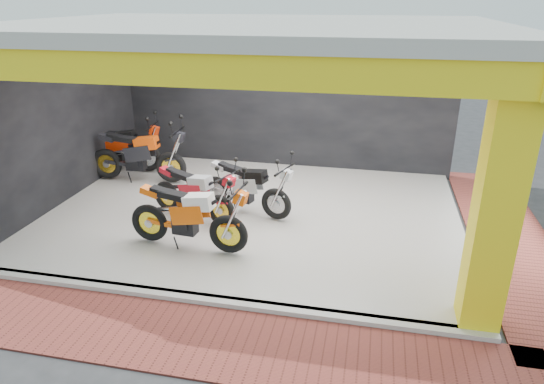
% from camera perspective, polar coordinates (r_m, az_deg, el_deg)
% --- Properties ---
extents(ground, '(80.00, 80.00, 0.00)m').
position_cam_1_polar(ground, '(8.04, -5.71, -8.73)').
color(ground, '#2D2D30').
rests_on(ground, ground).
extents(showroom_floor, '(8.00, 6.00, 0.10)m').
position_cam_1_polar(showroom_floor, '(9.72, -2.20, -2.58)').
color(showroom_floor, white).
rests_on(showroom_floor, ground).
extents(showroom_ceiling, '(8.40, 6.40, 0.20)m').
position_cam_1_polar(showroom_ceiling, '(8.85, -2.55, 18.81)').
color(showroom_ceiling, beige).
rests_on(showroom_ceiling, corner_column).
extents(back_wall, '(8.20, 0.20, 3.50)m').
position_cam_1_polar(back_wall, '(12.09, 1.34, 10.86)').
color(back_wall, black).
rests_on(back_wall, ground).
extents(left_wall, '(0.20, 6.20, 3.50)m').
position_cam_1_polar(left_wall, '(10.88, -23.97, 7.71)').
color(left_wall, black).
rests_on(left_wall, ground).
extents(corner_column, '(0.50, 0.50, 3.50)m').
position_cam_1_polar(corner_column, '(6.45, 24.96, -1.52)').
color(corner_column, yellow).
rests_on(corner_column, ground).
extents(header_beam_front, '(8.40, 0.30, 0.40)m').
position_cam_1_polar(header_beam_front, '(6.03, -9.85, 14.10)').
color(header_beam_front, yellow).
rests_on(header_beam_front, corner_column).
extents(header_beam_right, '(0.30, 6.40, 0.40)m').
position_cam_1_polar(header_beam_right, '(8.77, 24.68, 14.92)').
color(header_beam_right, yellow).
rests_on(header_beam_right, corner_column).
extents(floor_kerb, '(8.00, 0.20, 0.10)m').
position_cam_1_polar(floor_kerb, '(7.21, -8.20, -12.42)').
color(floor_kerb, white).
rests_on(floor_kerb, ground).
extents(paver_front, '(9.00, 1.40, 0.03)m').
position_cam_1_polar(paver_front, '(6.65, -10.54, -16.33)').
color(paver_front, brown).
rests_on(paver_front, ground).
extents(paver_right, '(1.40, 7.00, 0.03)m').
position_cam_1_polar(paver_right, '(9.83, 26.20, -4.95)').
color(paver_right, brown).
rests_on(paver_right, ground).
extents(moto_hero, '(2.32, 1.03, 1.38)m').
position_cam_1_polar(moto_hero, '(7.89, -5.22, -2.83)').
color(moto_hero, '#F05A0A').
rests_on(moto_hero, showroom_floor).
extents(moto_row_a, '(2.17, 1.37, 1.25)m').
position_cam_1_polar(moto_row_a, '(8.88, -6.09, -0.41)').
color(moto_row_a, red).
rests_on(moto_row_a, showroom_floor).
extents(moto_row_b, '(2.22, 1.33, 1.28)m').
position_cam_1_polar(moto_row_b, '(9.08, 0.51, 0.34)').
color(moto_row_b, '#A9ADB1').
rests_on(moto_row_b, showroom_floor).
extents(moto_row_c, '(2.45, 1.02, 1.47)m').
position_cam_1_polar(moto_row_c, '(11.15, -11.92, 4.56)').
color(moto_row_c, black).
rests_on(moto_row_c, showroom_floor).
extents(moto_row_d, '(2.36, 1.15, 1.38)m').
position_cam_1_polar(moto_row_d, '(12.05, -14.58, 5.43)').
color(moto_row_d, red).
rests_on(moto_row_d, showroom_floor).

